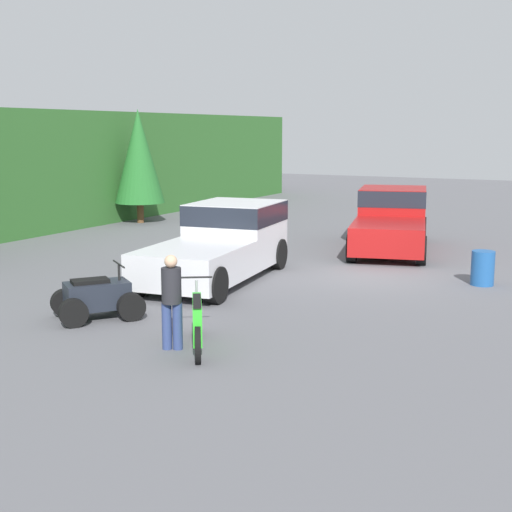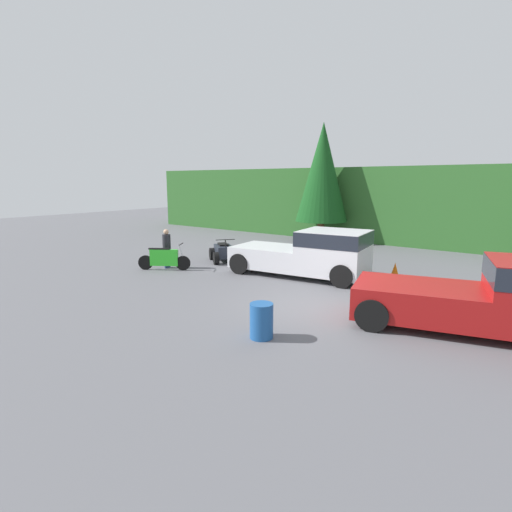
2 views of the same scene
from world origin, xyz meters
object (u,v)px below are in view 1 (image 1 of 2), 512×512
Objects in this scene: traffic_cone at (206,247)px; steel_barrel at (483,268)px; dirt_bike at (197,322)px; rider_person at (172,298)px; pickup_truck_second at (223,240)px; quad_atv at (97,298)px; pickup_truck_red at (391,217)px.

steel_barrel is (-0.47, -8.52, 0.19)m from traffic_cone.
dirt_bike is 2.26× the size of steel_barrel.
rider_person is 9.06m from steel_barrel.
pickup_truck_second is 2.89× the size of dirt_bike.
pickup_truck_second is 6.75m from steel_barrel.
traffic_cone is (2.64, 2.16, -0.76)m from pickup_truck_second.
quad_atv is 7.82m from traffic_cone.
quad_atv is (-4.92, 0.19, -0.58)m from pickup_truck_second.
quad_atv is (-11.73, 2.73, -0.58)m from pickup_truck_red.
quad_atv is 3.84× the size of traffic_cone.
pickup_truck_second reaches higher than rider_person.
pickup_truck_second is at bearing 35.15° from quad_atv.
traffic_cone is at bearing 4.71° from rider_person.
pickup_truck_second is at bearing -1.26° from rider_person.
pickup_truck_second is 3.32× the size of rider_person.
pickup_truck_red is 11.26× the size of traffic_cone.
rider_person is at bearing 90.39° from dirt_bike.
pickup_truck_second is at bearing -140.78° from traffic_cone.
quad_atv is at bearing -165.45° from traffic_cone.
steel_barrel is (8.14, -3.96, -0.50)m from rider_person.
rider_person is at bearing 154.06° from steel_barrel.
dirt_bike is 0.64m from rider_person.
dirt_bike reaches higher than steel_barrel.
quad_atv reaches higher than traffic_cone.
pickup_truck_red is 3.12× the size of dirt_bike.
pickup_truck_second is (-6.81, 2.54, -0.00)m from pickup_truck_red.
rider_person is at bearing -152.10° from traffic_cone.
dirt_bike is at bearing -149.45° from traffic_cone.
quad_atv is at bearing 42.20° from dirt_bike.
dirt_bike is 0.94× the size of quad_atv.
pickup_truck_red is 12.06m from quad_atv.
pickup_truck_second is at bearing -6.86° from dirt_bike.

